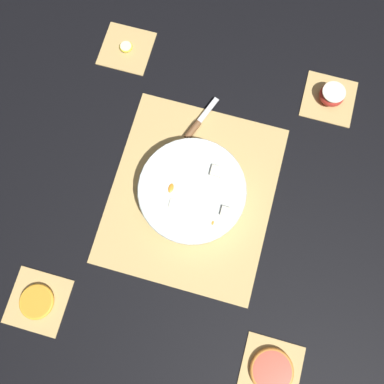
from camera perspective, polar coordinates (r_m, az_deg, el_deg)
ground_plane at (r=0.97m, az=-0.00°, el=-0.35°), size 6.00×6.00×0.00m
bamboo_mat_center at (r=0.97m, az=-0.00°, el=-0.31°), size 0.48×0.41×0.01m
coaster_mat_near_left at (r=1.15m, az=-9.96°, el=20.77°), size 0.14×0.14×0.01m
coaster_mat_near_right at (r=1.02m, az=-22.43°, el=-15.16°), size 0.14×0.14×0.01m
coaster_mat_far_left at (r=1.12m, az=20.14°, el=13.21°), size 0.14×0.14×0.01m
coaster_mat_far_right at (r=0.99m, az=11.95°, el=-24.99°), size 0.14×0.14×0.01m
fruit_salad_bowl at (r=0.93m, az=-0.03°, el=0.14°), size 0.27×0.27×0.07m
paring_knife at (r=1.01m, az=0.35°, el=9.76°), size 0.14×0.06×0.02m
apple_half at (r=1.10m, az=20.54°, el=13.70°), size 0.07×0.07×0.04m
orange_slice_whole at (r=1.01m, az=-22.60°, el=-15.18°), size 0.08×0.08×0.01m
banana_coin_single at (r=1.14m, az=-10.03°, el=20.97°), size 0.04×0.04×0.01m
grapefruit_slice at (r=0.98m, az=12.07°, el=-25.10°), size 0.10×0.10×0.01m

